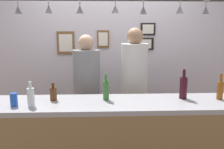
% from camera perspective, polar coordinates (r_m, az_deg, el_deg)
% --- Properties ---
extents(back_wall, '(4.40, 0.06, 2.60)m').
position_cam_1_polar(back_wall, '(3.70, -0.62, 4.00)').
color(back_wall, silver).
rests_on(back_wall, ground_plane).
extents(bar_counter, '(2.70, 0.55, 1.05)m').
position_cam_1_polar(bar_counter, '(2.32, 0.63, -15.82)').
color(bar_counter, '#99999E').
rests_on(bar_counter, ground_plane).
extents(hanging_wineglass_far_left, '(0.07, 0.07, 0.13)m').
position_cam_1_polar(hanging_wineglass_far_left, '(2.44, -21.45, 14.27)').
color(hanging_wineglass_far_left, silver).
rests_on(hanging_wineglass_far_left, overhead_glass_rack).
extents(hanging_wineglass_left, '(0.07, 0.07, 0.13)m').
position_cam_1_polar(hanging_wineglass_left, '(2.30, -14.85, 14.90)').
color(hanging_wineglass_left, silver).
rests_on(hanging_wineglass_left, overhead_glass_rack).
extents(hanging_wineglass_center_left, '(0.07, 0.07, 0.13)m').
position_cam_1_polar(hanging_wineglass_center_left, '(2.27, -7.67, 15.22)').
color(hanging_wineglass_center_left, silver).
rests_on(hanging_wineglass_center_left, overhead_glass_rack).
extents(hanging_wineglass_center, '(0.07, 0.07, 0.13)m').
position_cam_1_polar(hanging_wineglass_center, '(2.22, 0.79, 15.40)').
color(hanging_wineglass_center, silver).
rests_on(hanging_wineglass_center, overhead_glass_rack).
extents(hanging_wineglass_center_right, '(0.07, 0.07, 0.13)m').
position_cam_1_polar(hanging_wineglass_center_right, '(2.33, 7.47, 15.11)').
color(hanging_wineglass_center_right, silver).
rests_on(hanging_wineglass_center_right, overhead_glass_rack).
extents(hanging_wineglass_right, '(0.07, 0.07, 0.13)m').
position_cam_1_polar(hanging_wineglass_right, '(2.35, 15.89, 14.76)').
color(hanging_wineglass_right, silver).
rests_on(hanging_wineglass_right, overhead_glass_rack).
extents(hanging_wineglass_far_right, '(0.07, 0.07, 0.13)m').
position_cam_1_polar(hanging_wineglass_far_right, '(2.52, 21.42, 14.15)').
color(hanging_wineglass_far_right, silver).
rests_on(hanging_wineglass_far_right, overhead_glass_rack).
extents(person_middle_grey_shirt, '(0.34, 0.34, 1.67)m').
position_cam_1_polar(person_middle_grey_shirt, '(3.09, -6.01, -3.00)').
color(person_middle_grey_shirt, '#2D334C').
rests_on(person_middle_grey_shirt, ground_plane).
extents(person_right_white_patterned_shirt, '(0.34, 0.34, 1.76)m').
position_cam_1_polar(person_right_white_patterned_shirt, '(3.09, 5.30, -1.89)').
color(person_right_white_patterned_shirt, '#2D334C').
rests_on(person_right_white_patterned_shirt, ground_plane).
extents(bottle_beer_amber_tall, '(0.06, 0.06, 0.26)m').
position_cam_1_polar(bottle_beer_amber_tall, '(2.62, 24.36, -3.30)').
color(bottle_beer_amber_tall, brown).
rests_on(bottle_beer_amber_tall, bar_counter).
extents(bottle_wine_dark_red, '(0.08, 0.08, 0.30)m').
position_cam_1_polar(bottle_wine_dark_red, '(2.51, 16.64, -2.90)').
color(bottle_wine_dark_red, '#380F19').
rests_on(bottle_wine_dark_red, bar_counter).
extents(bottle_soda_clear, '(0.06, 0.06, 0.23)m').
position_cam_1_polar(bottle_soda_clear, '(2.30, -18.77, -5.00)').
color(bottle_soda_clear, silver).
rests_on(bottle_soda_clear, bar_counter).
extents(bottle_beer_brown_stubby, '(0.07, 0.07, 0.18)m').
position_cam_1_polar(bottle_beer_brown_stubby, '(2.43, -13.81, -4.38)').
color(bottle_beer_brown_stubby, '#512D14').
rests_on(bottle_beer_brown_stubby, bar_counter).
extents(bottle_beer_green_import, '(0.06, 0.06, 0.26)m').
position_cam_1_polar(bottle_beer_green_import, '(2.37, -1.44, -3.64)').
color(bottle_beer_green_import, '#336B2D').
rests_on(bottle_beer_green_import, bar_counter).
extents(drink_can, '(0.07, 0.07, 0.12)m').
position_cam_1_polar(drink_can, '(2.37, -22.35, -5.57)').
color(drink_can, '#1E4CB2').
rests_on(drink_can, bar_counter).
extents(picture_frame_crest, '(0.18, 0.02, 0.26)m').
position_cam_1_polar(picture_frame_crest, '(3.63, -2.13, 8.42)').
color(picture_frame_crest, brown).
rests_on(picture_frame_crest, back_wall).
extents(picture_frame_upper_small, '(0.22, 0.02, 0.18)m').
position_cam_1_polar(picture_frame_upper_small, '(3.70, 8.56, 10.65)').
color(picture_frame_upper_small, black).
rests_on(picture_frame_upper_small, back_wall).
extents(picture_frame_caricature, '(0.26, 0.02, 0.34)m').
position_cam_1_polar(picture_frame_caricature, '(3.68, -10.96, 7.40)').
color(picture_frame_caricature, brown).
rests_on(picture_frame_caricature, back_wall).
extents(picture_frame_lower_pair, '(0.30, 0.02, 0.18)m').
position_cam_1_polar(picture_frame_lower_pair, '(3.69, 7.56, 7.25)').
color(picture_frame_lower_pair, black).
rests_on(picture_frame_lower_pair, back_wall).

